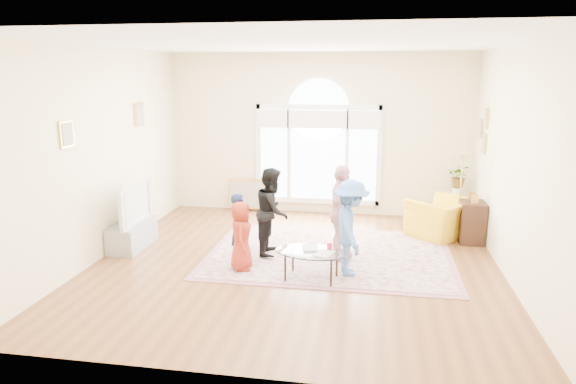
% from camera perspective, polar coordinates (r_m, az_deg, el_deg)
% --- Properties ---
extents(ground, '(6.00, 6.00, 0.00)m').
position_cam_1_polar(ground, '(7.80, 0.79, -7.97)').
color(ground, brown).
rests_on(ground, ground).
extents(room_shell, '(6.00, 6.00, 6.00)m').
position_cam_1_polar(room_shell, '(10.16, 3.33, 6.08)').
color(room_shell, beige).
rests_on(room_shell, ground).
extents(area_rug, '(3.60, 2.60, 0.02)m').
position_cam_1_polar(area_rug, '(8.20, 4.65, -6.88)').
color(area_rug, beige).
rests_on(area_rug, ground).
extents(rug_border, '(3.80, 2.80, 0.01)m').
position_cam_1_polar(rug_border, '(8.20, 4.65, -6.90)').
color(rug_border, '#9C5F6A').
rests_on(rug_border, ground).
extents(tv_console, '(0.45, 1.00, 0.42)m').
position_cam_1_polar(tv_console, '(8.82, -16.90, -4.60)').
color(tv_console, '#919499').
rests_on(tv_console, ground).
extents(television, '(0.17, 1.11, 0.64)m').
position_cam_1_polar(television, '(8.68, -17.09, -1.26)').
color(television, black).
rests_on(television, tv_console).
extents(coffee_table, '(1.08, 0.77, 0.54)m').
position_cam_1_polar(coffee_table, '(7.10, 2.63, -6.73)').
color(coffee_table, silver).
rests_on(coffee_table, ground).
extents(armchair, '(1.36, 1.37, 0.67)m').
position_cam_1_polar(armchair, '(9.35, 16.72, -2.79)').
color(armchair, '#EBAC13').
rests_on(armchair, ground).
extents(side_cabinet, '(0.40, 0.50, 0.70)m').
position_cam_1_polar(side_cabinet, '(9.20, 19.72, -3.17)').
color(side_cabinet, black).
rests_on(side_cabinet, ground).
extents(floor_lamp, '(0.32, 0.32, 1.51)m').
position_cam_1_polar(floor_lamp, '(9.09, 18.80, 2.75)').
color(floor_lamp, black).
rests_on(floor_lamp, ground).
extents(plant_pedestal, '(0.20, 0.20, 0.70)m').
position_cam_1_polar(plant_pedestal, '(10.23, 18.25, -1.47)').
color(plant_pedestal, white).
rests_on(plant_pedestal, ground).
extents(potted_plant, '(0.45, 0.41, 0.44)m').
position_cam_1_polar(potted_plant, '(10.10, 18.48, 1.67)').
color(potted_plant, '#33722D').
rests_on(potted_plant, plant_pedestal).
extents(leaning_picture, '(0.80, 0.14, 0.62)m').
position_cam_1_polar(leaning_picture, '(10.79, -4.50, -2.02)').
color(leaning_picture, tan).
rests_on(leaning_picture, ground).
extents(child_red, '(0.40, 0.54, 1.01)m').
position_cam_1_polar(child_red, '(7.42, -5.23, -4.85)').
color(child_red, '#A02C1D').
rests_on(child_red, area_rug).
extents(child_navy, '(0.32, 0.43, 1.06)m').
position_cam_1_polar(child_navy, '(7.68, -5.38, -4.04)').
color(child_navy, '#16203D').
rests_on(child_navy, area_rug).
extents(child_black, '(0.54, 0.68, 1.37)m').
position_cam_1_polar(child_black, '(8.00, -1.75, -2.13)').
color(child_black, black).
rests_on(child_black, area_rug).
extents(child_pink, '(0.46, 0.89, 1.46)m').
position_cam_1_polar(child_pink, '(7.77, 5.89, -2.31)').
color(child_pink, '#F1ADB6').
rests_on(child_pink, area_rug).
extents(child_blue, '(0.66, 0.95, 1.36)m').
position_cam_1_polar(child_blue, '(7.22, 6.97, -3.97)').
color(child_blue, '#4D80D0').
rests_on(child_blue, area_rug).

